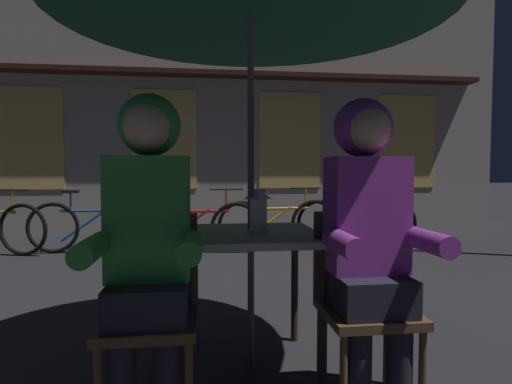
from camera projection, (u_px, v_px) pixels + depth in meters
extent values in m
plane|color=#232326|center=(251.00, 366.00, 2.25)|extent=(60.00, 60.00, 0.00)
cube|color=#B2AD9E|center=(251.00, 235.00, 2.22)|extent=(0.72, 0.72, 0.04)
cylinder|color=#2D2319|center=(191.00, 327.00, 1.89)|extent=(0.04, 0.04, 0.70)
cylinder|color=#2D2319|center=(323.00, 321.00, 1.97)|extent=(0.04, 0.04, 0.70)
cylinder|color=#2D2319|center=(195.00, 289.00, 2.51)|extent=(0.04, 0.04, 0.70)
cylinder|color=#2D2319|center=(295.00, 285.00, 2.58)|extent=(0.04, 0.04, 0.70)
cylinder|color=#4C4C51|center=(251.00, 160.00, 2.20)|extent=(0.04, 0.04, 2.25)
cube|color=white|center=(258.00, 230.00, 2.23)|extent=(0.11, 0.11, 0.02)
cube|color=white|center=(258.00, 214.00, 2.23)|extent=(0.09, 0.09, 0.16)
pyramid|color=white|center=(258.00, 194.00, 2.22)|extent=(0.11, 0.11, 0.06)
cube|color=#513823|center=(149.00, 322.00, 1.74)|extent=(0.40, 0.40, 0.04)
cylinder|color=#513823|center=(192.00, 355.00, 1.94)|extent=(0.03, 0.03, 0.41)
cylinder|color=#513823|center=(117.00, 359.00, 1.90)|extent=(0.03, 0.03, 0.41)
cube|color=#513823|center=(154.00, 259.00, 1.91)|extent=(0.40, 0.03, 0.42)
cube|color=#513823|center=(368.00, 313.00, 1.86)|extent=(0.40, 0.40, 0.04)
cylinder|color=#513823|center=(422.00, 378.00, 1.72)|extent=(0.03, 0.03, 0.41)
cylinder|color=#513823|center=(343.00, 383.00, 1.68)|extent=(0.03, 0.03, 0.41)
cylinder|color=#513823|center=(387.00, 344.00, 2.06)|extent=(0.03, 0.03, 0.41)
cylinder|color=#513823|center=(320.00, 348.00, 2.01)|extent=(0.03, 0.03, 0.41)
cube|color=#513823|center=(354.00, 254.00, 2.03)|extent=(0.40, 0.03, 0.42)
cylinder|color=black|center=(169.00, 384.00, 1.63)|extent=(0.11, 0.11, 0.45)
cube|color=black|center=(149.00, 299.00, 1.73)|extent=(0.32, 0.36, 0.16)
cube|color=#338C38|center=(149.00, 217.00, 1.75)|extent=(0.34, 0.22, 0.52)
cylinder|color=#338C38|center=(190.00, 247.00, 1.56)|extent=(0.09, 0.30, 0.09)
cylinder|color=#338C38|center=(91.00, 249.00, 1.52)|extent=(0.09, 0.30, 0.09)
sphere|color=tan|center=(148.00, 126.00, 1.73)|extent=(0.21, 0.21, 0.21)
sphere|color=#338C38|center=(149.00, 125.00, 1.78)|extent=(0.27, 0.27, 0.27)
cylinder|color=black|center=(399.00, 369.00, 1.75)|extent=(0.11, 0.11, 0.45)
cylinder|color=black|center=(358.00, 372.00, 1.73)|extent=(0.11, 0.11, 0.45)
cube|color=black|center=(368.00, 291.00, 1.85)|extent=(0.32, 0.36, 0.16)
cube|color=purple|center=(366.00, 214.00, 1.87)|extent=(0.34, 0.22, 0.52)
cylinder|color=purple|center=(429.00, 242.00, 1.68)|extent=(0.09, 0.30, 0.09)
cylinder|color=purple|center=(343.00, 243.00, 1.64)|extent=(0.09, 0.30, 0.09)
sphere|color=tan|center=(367.00, 129.00, 1.85)|extent=(0.21, 0.21, 0.21)
sphere|color=purple|center=(363.00, 128.00, 1.90)|extent=(0.27, 0.27, 0.27)
cube|color=#9E9389|center=(227.00, 58.00, 7.46)|extent=(10.00, 0.60, 6.20)
cube|color=#E0B260|center=(29.00, 138.00, 6.83)|extent=(1.10, 0.02, 1.70)
cube|color=#E0B260|center=(164.00, 139.00, 7.10)|extent=(1.10, 0.02, 1.70)
cube|color=#E0B260|center=(290.00, 140.00, 7.37)|extent=(1.10, 0.02, 1.70)
cube|color=#E0B260|center=(406.00, 142.00, 7.64)|extent=(1.10, 0.02, 1.70)
cube|color=#331914|center=(228.00, 75.00, 7.04)|extent=(9.00, 0.36, 0.08)
torus|color=black|center=(23.00, 230.00, 5.15)|extent=(0.65, 0.21, 0.66)
cylinder|color=#B78419|center=(13.00, 201.00, 5.14)|extent=(0.02, 0.02, 0.28)
cylinder|color=black|center=(12.00, 190.00, 5.14)|extent=(0.43, 0.13, 0.02)
torus|color=black|center=(135.00, 226.00, 5.45)|extent=(0.66, 0.06, 0.66)
torus|color=black|center=(53.00, 228.00, 5.30)|extent=(0.66, 0.06, 0.66)
cylinder|color=#1E4C93|center=(94.00, 211.00, 5.36)|extent=(0.84, 0.05, 0.04)
cylinder|color=#1E4C93|center=(84.00, 225.00, 5.36)|extent=(0.61, 0.05, 0.44)
cylinder|color=#1E4C93|center=(71.00, 202.00, 5.32)|extent=(0.02, 0.02, 0.24)
cube|color=black|center=(70.00, 192.00, 5.31)|extent=(0.20, 0.08, 0.04)
cylinder|color=#1E4C93|center=(125.00, 200.00, 5.41)|extent=(0.02, 0.02, 0.28)
cylinder|color=black|center=(124.00, 189.00, 5.40)|extent=(0.44, 0.03, 0.02)
torus|color=black|center=(236.00, 227.00, 5.35)|extent=(0.66, 0.06, 0.66)
torus|color=black|center=(156.00, 228.00, 5.24)|extent=(0.66, 0.06, 0.66)
cylinder|color=maroon|center=(196.00, 211.00, 5.29)|extent=(0.84, 0.05, 0.04)
cylinder|color=maroon|center=(186.00, 225.00, 5.28)|extent=(0.61, 0.05, 0.44)
cylinder|color=maroon|center=(173.00, 202.00, 5.25)|extent=(0.02, 0.02, 0.24)
cube|color=black|center=(173.00, 192.00, 5.24)|extent=(0.20, 0.08, 0.04)
cylinder|color=maroon|center=(226.00, 200.00, 5.32)|extent=(0.02, 0.02, 0.28)
cylinder|color=black|center=(226.00, 189.00, 5.31)|extent=(0.44, 0.03, 0.02)
torus|color=black|center=(314.00, 223.00, 5.78)|extent=(0.66, 0.10, 0.66)
torus|color=black|center=(242.00, 225.00, 5.58)|extent=(0.66, 0.10, 0.66)
cylinder|color=#B78419|center=(279.00, 208.00, 5.67)|extent=(0.84, 0.10, 0.04)
cylinder|color=#B78419|center=(270.00, 222.00, 5.65)|extent=(0.61, 0.08, 0.44)
cylinder|color=#B78419|center=(258.00, 200.00, 5.60)|extent=(0.02, 0.02, 0.24)
cube|color=black|center=(258.00, 191.00, 5.60)|extent=(0.21, 0.09, 0.04)
cylinder|color=#B78419|center=(306.00, 198.00, 5.73)|extent=(0.02, 0.02, 0.28)
cylinder|color=black|center=(306.00, 188.00, 5.73)|extent=(0.44, 0.06, 0.02)
torus|color=black|center=(393.00, 223.00, 5.79)|extent=(0.66, 0.14, 0.66)
torus|color=black|center=(320.00, 223.00, 5.80)|extent=(0.66, 0.14, 0.66)
cylinder|color=#236B3D|center=(357.00, 208.00, 5.78)|extent=(0.83, 0.15, 0.04)
cylinder|color=#236B3D|center=(348.00, 221.00, 5.79)|extent=(0.60, 0.12, 0.44)
cylinder|color=#236B3D|center=(337.00, 199.00, 5.78)|extent=(0.02, 0.02, 0.24)
cube|color=black|center=(337.00, 190.00, 5.77)|extent=(0.21, 0.11, 0.04)
cylinder|color=#236B3D|center=(385.00, 198.00, 5.77)|extent=(0.02, 0.02, 0.28)
cylinder|color=black|center=(385.00, 188.00, 5.76)|extent=(0.44, 0.08, 0.02)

